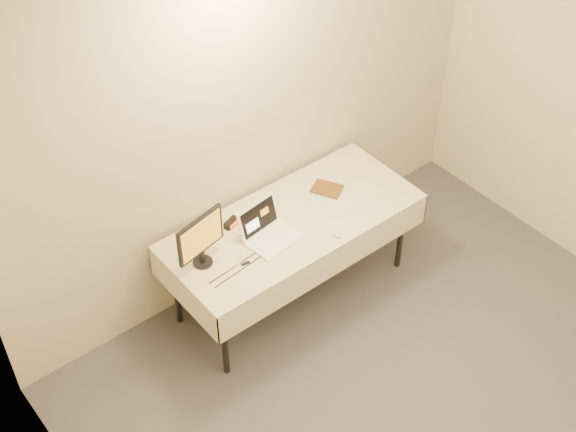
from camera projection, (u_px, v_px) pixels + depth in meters
back_wall at (251, 119)px, 5.45m from camera, size 4.00×0.10×2.70m
table at (293, 227)px, 5.64m from camera, size 1.86×0.81×0.74m
laptop at (268, 231)px, 5.43m from camera, size 0.38×0.35×0.24m
monitor at (200, 238)px, 5.13m from camera, size 0.38×0.16×0.39m
book at (323, 185)px, 5.71m from camera, size 0.15×0.09×0.21m
alarm_clock at (231, 223)px, 5.54m from camera, size 0.12×0.08×0.05m
clicker at (337, 234)px, 5.47m from camera, size 0.06×0.09×0.02m
paper_form at (329, 205)px, 5.71m from camera, size 0.19×0.31×0.00m
usb_dongle at (245, 263)px, 5.27m from camera, size 0.06×0.03×0.01m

